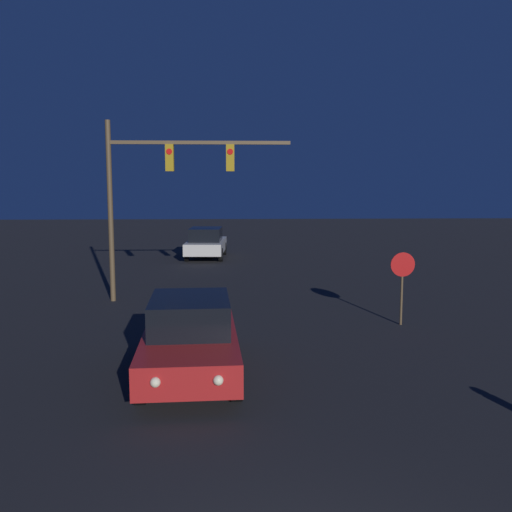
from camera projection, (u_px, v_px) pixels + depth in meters
name	position (u px, v px, depth m)	size (l,w,h in m)	color
car_near	(190.00, 337.00, 11.99)	(2.16, 4.72, 1.66)	#B21E1E
car_far	(206.00, 243.00, 30.95)	(2.19, 4.73, 1.66)	beige
traffic_signal_mast	(158.00, 180.00, 19.33)	(6.22, 0.30, 6.16)	brown
stop_sign	(402.00, 275.00, 16.25)	(0.70, 0.07, 2.11)	brown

